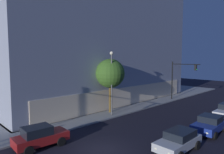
{
  "coord_description": "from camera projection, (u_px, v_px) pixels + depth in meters",
  "views": [
    {
      "loc": [
        -10.04,
        -11.53,
        7.17
      ],
      "look_at": [
        5.9,
        4.95,
        5.09
      ],
      "focal_mm": 32.86,
      "sensor_mm": 36.0,
      "label": 1
    }
  ],
  "objects": [
    {
      "name": "ground_plane",
      "position": [
        102.0,
        151.0,
        15.85
      ],
      "size": [
        120.0,
        120.0,
        0.0
      ],
      "primitive_type": "plane",
      "color": "black"
    },
    {
      "name": "modern_building",
      "position": [
        84.0,
        39.0,
        37.53
      ],
      "size": [
        33.27,
        21.78,
        21.48
      ],
      "color": "#4C4C51",
      "rests_on": "ground"
    },
    {
      "name": "traffic_light_far_corner",
      "position": [
        180.0,
        74.0,
        34.3
      ],
      "size": [
        0.38,
        4.78,
        6.5
      ],
      "color": "black",
      "rests_on": "sidewalk_corner"
    },
    {
      "name": "car_blue",
      "position": [
        209.0,
        124.0,
        19.82
      ],
      "size": [
        4.39,
        2.31,
        1.62
      ],
      "color": "navy",
      "rests_on": "ground"
    },
    {
      "name": "car_red",
      "position": [
        40.0,
        136.0,
        16.55
      ],
      "size": [
        4.31,
        2.22,
        1.75
      ],
      "color": "maroon",
      "rests_on": "ground"
    },
    {
      "name": "sidewalk_tree",
      "position": [
        110.0,
        74.0,
        26.42
      ],
      "size": [
        3.76,
        3.76,
        6.98
      ],
      "color": "brown",
      "rests_on": "sidewalk_corner"
    },
    {
      "name": "car_silver",
      "position": [
        179.0,
        140.0,
        15.92
      ],
      "size": [
        4.38,
        2.14,
        1.57
      ],
      "color": "#B7BABF",
      "rests_on": "ground"
    },
    {
      "name": "street_lamp_sidewalk",
      "position": [
        112.0,
        75.0,
        25.19
      ],
      "size": [
        0.44,
        0.44,
        7.88
      ],
      "color": "#5B5B5B",
      "rests_on": "sidewalk_corner"
    }
  ]
}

